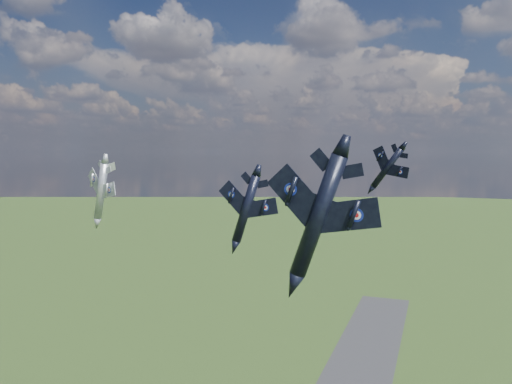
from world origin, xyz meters
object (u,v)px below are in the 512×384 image
at_px(jet_high_navy, 387,168).
at_px(jet_lead_navy, 246,209).
at_px(jet_right_navy, 318,216).
at_px(jet_left_silver, 101,191).

bearing_deg(jet_high_navy, jet_lead_navy, -107.33).
bearing_deg(jet_high_navy, jet_right_navy, -72.27).
distance_m(jet_lead_navy, jet_high_navy, 33.06).
xyz_separation_m(jet_right_navy, jet_high_navy, (0.93, 54.51, 2.84)).
height_order(jet_lead_navy, jet_right_navy, jet_right_navy).
bearing_deg(jet_right_navy, jet_left_silver, 146.31).
bearing_deg(jet_high_navy, jet_left_silver, -139.33).
xyz_separation_m(jet_right_navy, jet_left_silver, (-50.23, 33.87, -1.52)).
xyz_separation_m(jet_lead_navy, jet_right_navy, (18.21, -28.20, 3.04)).
relative_size(jet_lead_navy, jet_high_navy, 1.19).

